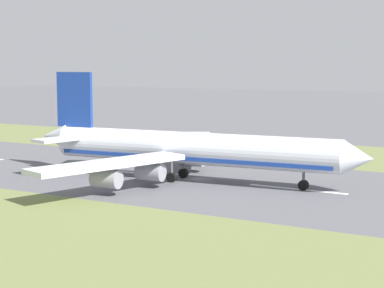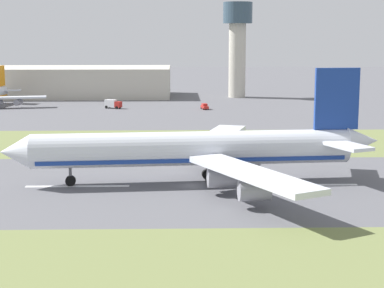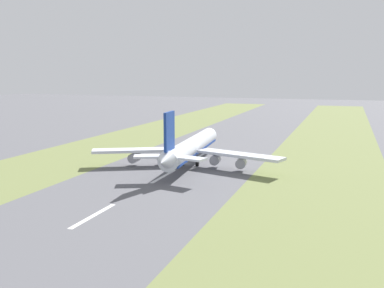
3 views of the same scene
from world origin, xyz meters
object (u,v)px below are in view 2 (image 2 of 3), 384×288
(airplane_main_jet, at_px, (203,149))
(terminal_building, at_px, (41,82))
(control_tower, at_px, (237,39))
(apron_car, at_px, (205,106))
(service_truck, at_px, (113,104))

(airplane_main_jet, height_order, terminal_building, airplane_main_jet)
(airplane_main_jet, xyz_separation_m, control_tower, (154.83, -20.74, 17.93))
(airplane_main_jet, height_order, control_tower, control_tower)
(terminal_building, xyz_separation_m, control_tower, (-5.49, -82.12, 17.82))
(airplane_main_jet, relative_size, apron_car, 14.31)
(airplane_main_jet, distance_m, control_tower, 157.24)
(control_tower, height_order, apron_car, control_tower)
(terminal_building, distance_m, apron_car, 82.71)
(terminal_building, bearing_deg, apron_car, -126.02)
(apron_car, bearing_deg, terminal_building, 53.98)
(control_tower, xyz_separation_m, apron_car, (-43.06, 15.35, -22.94))
(service_truck, bearing_deg, control_tower, -50.33)
(airplane_main_jet, height_order, service_truck, airplane_main_jet)
(terminal_building, height_order, apron_car, terminal_building)
(terminal_building, bearing_deg, airplane_main_jet, -159.05)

